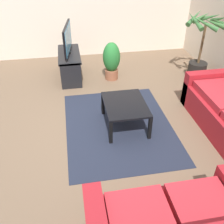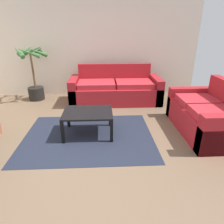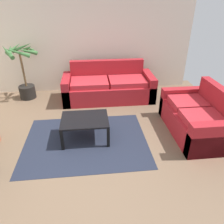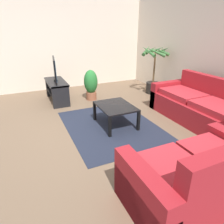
% 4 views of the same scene
% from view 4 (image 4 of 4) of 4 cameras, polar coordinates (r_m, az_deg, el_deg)
% --- Properties ---
extents(ground_plane, '(6.60, 6.60, 0.00)m').
position_cam_4_polar(ground_plane, '(4.07, -7.97, -4.19)').
color(ground_plane, brown).
extents(wall_back, '(6.00, 0.06, 2.70)m').
position_cam_4_polar(wall_back, '(5.33, 24.95, 15.62)').
color(wall_back, beige).
rests_on(wall_back, ground).
extents(wall_left, '(0.06, 6.00, 2.70)m').
position_cam_4_polar(wall_left, '(6.59, -16.81, 17.76)').
color(wall_left, beige).
rests_on(wall_left, ground).
extents(couch_main, '(2.21, 0.90, 0.90)m').
position_cam_4_polar(couch_main, '(4.54, 23.73, 1.09)').
color(couch_main, maroon).
rests_on(couch_main, ground).
extents(couch_loveseat, '(0.90, 1.57, 0.90)m').
position_cam_4_polar(couch_loveseat, '(2.53, 22.87, -16.82)').
color(couch_loveseat, maroon).
rests_on(couch_loveseat, ground).
extents(tv_stand, '(1.10, 0.45, 0.55)m').
position_cam_4_polar(tv_stand, '(5.52, -15.33, 6.46)').
color(tv_stand, black).
rests_on(tv_stand, ground).
extents(tv, '(0.96, 0.18, 0.58)m').
position_cam_4_polar(tv, '(5.40, -15.85, 11.55)').
color(tv, black).
rests_on(tv, tv_stand).
extents(coffee_table, '(0.83, 0.64, 0.42)m').
position_cam_4_polar(coffee_table, '(3.97, 0.97, 1.11)').
color(coffee_table, black).
rests_on(coffee_table, ground).
extents(area_rug, '(2.20, 1.70, 0.01)m').
position_cam_4_polar(area_rug, '(4.08, -0.33, -3.81)').
color(area_rug, '#1E2333').
rests_on(area_rug, ground).
extents(potted_palm, '(0.83, 0.74, 1.37)m').
position_cam_4_polar(potted_palm, '(6.07, 11.72, 10.92)').
color(potted_palm, black).
rests_on(potted_palm, ground).
extents(potted_plant_small, '(0.36, 0.36, 0.80)m').
position_cam_4_polar(potted_plant_small, '(5.48, -5.99, 7.87)').
color(potted_plant_small, brown).
rests_on(potted_plant_small, ground).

